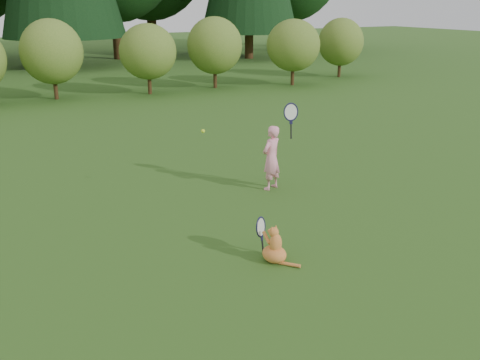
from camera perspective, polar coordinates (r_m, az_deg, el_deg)
ground at (r=7.63m, az=1.52°, el=-6.91°), size 100.00×100.00×0.00m
shrub_row at (r=19.37m, az=-18.25°, el=12.13°), size 28.00×3.00×2.80m
child at (r=9.66m, az=3.43°, el=2.55°), size 0.69×0.43×1.77m
cat at (r=7.09m, az=3.64°, el=-6.73°), size 0.43×0.69×0.69m
tennis_ball at (r=9.02m, az=-3.96°, el=5.23°), size 0.07×0.07×0.07m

